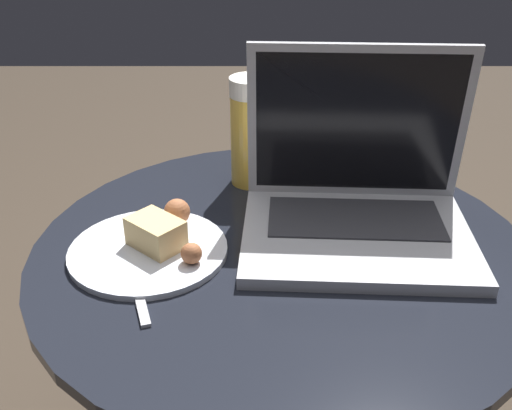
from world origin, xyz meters
The scene contains 5 objects.
table centered at (0.00, 0.00, 0.41)m, with size 0.72×0.72×0.57m.
laptop centered at (0.11, 0.05, 0.62)m, with size 0.34×0.27×0.26m.
beer_glass centered at (-0.05, 0.21, 0.66)m, with size 0.07×0.07×0.19m.
snack_plate centered at (-0.18, -0.02, 0.58)m, with size 0.22×0.22×0.05m.
fork centered at (-0.20, -0.07, 0.57)m, with size 0.08×0.19×0.00m.
Camera 1 is at (-0.04, -0.73, 1.03)m, focal length 42.00 mm.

